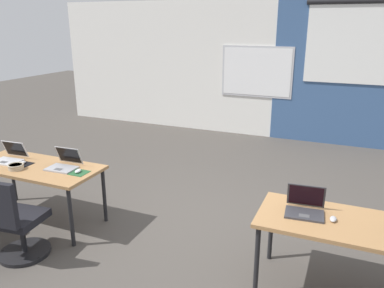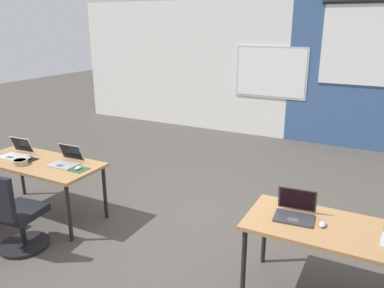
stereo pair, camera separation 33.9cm
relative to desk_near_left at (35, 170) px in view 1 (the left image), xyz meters
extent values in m
plane|color=#47423D|center=(1.75, 0.60, -0.66)|extent=(24.00, 24.00, 0.00)
cube|color=silver|center=(1.75, 4.80, 0.74)|extent=(10.00, 0.20, 2.80)
cube|color=#385684|center=(3.50, 4.69, 0.74)|extent=(3.32, 0.01, 2.80)
cube|color=#B7B7BC|center=(1.48, 4.69, 0.70)|extent=(1.48, 0.02, 1.04)
cube|color=white|center=(1.48, 4.68, 0.70)|extent=(1.40, 0.02, 0.96)
cube|color=white|center=(3.42, 4.67, 1.28)|extent=(2.00, 0.02, 1.42)
cylinder|color=black|center=(3.42, 4.67, 2.04)|extent=(2.10, 0.10, 0.10)
cube|color=#A37547|center=(0.00, 0.00, 0.04)|extent=(1.60, 0.70, 0.04)
cylinder|color=black|center=(0.74, -0.30, -0.32)|extent=(0.04, 0.04, 0.68)
cylinder|color=black|center=(-0.74, 0.30, -0.32)|extent=(0.04, 0.04, 0.68)
cylinder|color=black|center=(0.74, 0.30, -0.32)|extent=(0.04, 0.04, 0.68)
cube|color=#A37547|center=(3.50, 0.00, 0.04)|extent=(1.60, 0.70, 0.04)
cylinder|color=black|center=(2.76, -0.30, -0.32)|extent=(0.04, 0.04, 0.68)
cylinder|color=black|center=(2.76, 0.30, -0.32)|extent=(0.04, 0.04, 0.68)
cube|color=#9E9EA3|center=(0.37, 0.03, 0.07)|extent=(0.34, 0.24, 0.02)
cube|color=#4C4C4F|center=(0.37, -0.02, 0.08)|extent=(0.09, 0.06, 0.00)
cube|color=#9E9EA3|center=(0.37, 0.18, 0.18)|extent=(0.33, 0.10, 0.21)
cube|color=black|center=(0.37, 0.18, 0.18)|extent=(0.30, 0.08, 0.18)
cube|color=#23512D|center=(0.62, 0.02, 0.06)|extent=(0.22, 0.19, 0.00)
ellipsoid|color=silver|center=(0.62, 0.02, 0.08)|extent=(0.07, 0.11, 0.03)
cylinder|color=black|center=(0.37, -0.63, -0.64)|extent=(0.52, 0.52, 0.04)
cylinder|color=black|center=(0.37, -0.63, -0.45)|extent=(0.06, 0.06, 0.34)
cube|color=black|center=(0.37, -0.63, -0.24)|extent=(0.49, 0.49, 0.08)
sphere|color=black|center=(0.35, -0.39, -0.64)|extent=(0.04, 0.04, 0.04)
sphere|color=black|center=(0.60, -0.67, -0.64)|extent=(0.04, 0.04, 0.04)
sphere|color=black|center=(0.16, -0.72, -0.64)|extent=(0.04, 0.04, 0.04)
cube|color=silver|center=(-0.40, -0.04, 0.07)|extent=(0.34, 0.25, 0.02)
cube|color=#4C4C4F|center=(-0.40, -0.09, 0.08)|extent=(0.09, 0.07, 0.00)
cube|color=silver|center=(-0.41, 0.11, 0.18)|extent=(0.33, 0.11, 0.21)
cube|color=black|center=(-0.41, 0.11, 0.18)|extent=(0.30, 0.09, 0.18)
cube|color=black|center=(-0.17, -0.03, 0.06)|extent=(0.22, 0.19, 0.00)
ellipsoid|color=silver|center=(-0.17, -0.03, 0.08)|extent=(0.06, 0.10, 0.03)
cube|color=#333338|center=(3.09, -0.01, 0.07)|extent=(0.35, 0.26, 0.02)
cube|color=#4C4C4F|center=(3.10, -0.06, 0.08)|extent=(0.10, 0.07, 0.00)
cube|color=#333338|center=(3.08, 0.13, 0.19)|extent=(0.33, 0.08, 0.22)
cube|color=black|center=(3.08, 0.12, 0.19)|extent=(0.30, 0.07, 0.19)
ellipsoid|color=#B2B2B7|center=(3.33, -0.02, 0.08)|extent=(0.06, 0.10, 0.03)
cylinder|color=tan|center=(-0.11, -0.17, 0.09)|extent=(0.17, 0.17, 0.05)
torus|color=tan|center=(-0.11, -0.17, 0.11)|extent=(0.18, 0.18, 0.02)
cylinder|color=#B26628|center=(-0.11, -0.17, 0.11)|extent=(0.14, 0.14, 0.01)
camera|label=1|loc=(3.36, -3.16, 1.67)|focal=35.76mm
camera|label=2|loc=(3.67, -3.01, 1.67)|focal=35.76mm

